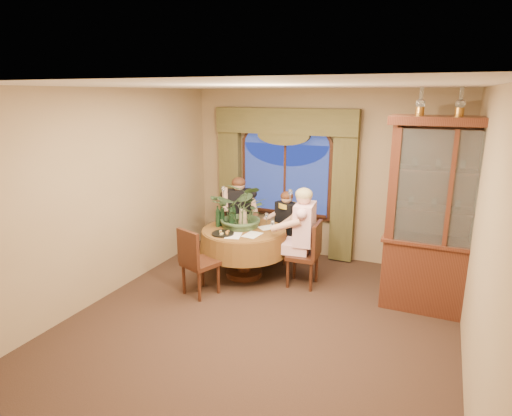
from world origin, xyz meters
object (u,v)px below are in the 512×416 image
at_px(chair_back, 235,228).
at_px(oil_lamp_right, 503,101).
at_px(person_scarf, 287,227).
at_px(oil_lamp_center, 461,101).
at_px(centerpiece_plant, 243,188).
at_px(wine_bottle_1, 234,214).
at_px(person_back, 239,217).
at_px(wine_bottle_2, 231,218).
at_px(oil_lamp_left, 421,101).
at_px(person_pink, 304,237).
at_px(olive_bowl, 246,228).
at_px(chair_back_right, 283,232).
at_px(wine_bottle_3, 222,215).
at_px(stoneware_vase, 243,218).
at_px(dining_table, 244,252).
at_px(china_cabinet, 447,218).
at_px(chair_front_left, 200,261).
at_px(chair_right, 303,254).

bearing_deg(chair_back, oil_lamp_right, 133.91).
bearing_deg(person_scarf, chair_back, 30.98).
distance_m(oil_lamp_center, chair_back, 3.98).
relative_size(chair_back, centerpiece_plant, 0.93).
distance_m(oil_lamp_right, wine_bottle_1, 3.84).
relative_size(person_back, wine_bottle_2, 4.19).
xyz_separation_m(oil_lamp_left, person_pink, (-1.41, 0.07, -1.91)).
relative_size(person_back, olive_bowl, 8.60).
relative_size(chair_back, olive_bowl, 5.97).
relative_size(oil_lamp_left, person_back, 0.25).
relative_size(oil_lamp_center, person_scarf, 0.28).
bearing_deg(olive_bowl, oil_lamp_center, 1.56).
bearing_deg(chair_back_right, centerpiece_plant, 83.24).
xyz_separation_m(olive_bowl, wine_bottle_3, (-0.42, 0.05, 0.14)).
relative_size(chair_back_right, person_scarf, 0.79).
relative_size(stoneware_vase, centerpiece_plant, 0.26).
relative_size(person_back, stoneware_vase, 5.10).
bearing_deg(olive_bowl, chair_back, 126.93).
bearing_deg(person_pink, dining_table, 90.00).
xyz_separation_m(dining_table, person_scarf, (0.41, 0.80, 0.23)).
xyz_separation_m(person_scarf, wine_bottle_3, (-0.78, -0.78, 0.31)).
relative_size(china_cabinet, chair_back, 2.57).
distance_m(dining_table, oil_lamp_left, 3.24).
height_order(oil_lamp_center, wine_bottle_3, oil_lamp_center).
relative_size(chair_back, chair_front_left, 1.00).
bearing_deg(chair_front_left, chair_right, 54.55).
relative_size(china_cabinet, olive_bowl, 15.35).
height_order(chair_front_left, person_scarf, person_scarf).
height_order(dining_table, person_scarf, person_scarf).
relative_size(oil_lamp_right, chair_right, 0.35).
bearing_deg(wine_bottle_3, person_pink, 4.00).
relative_size(person_pink, olive_bowl, 8.99).
bearing_deg(olive_bowl, chair_back_right, 73.08).
bearing_deg(centerpiece_plant, olive_bowl, -52.67).
relative_size(chair_right, centerpiece_plant, 0.93).
bearing_deg(oil_lamp_right, olive_bowl, -178.66).
bearing_deg(person_back, stoneware_vase, 90.13).
height_order(china_cabinet, chair_right, china_cabinet).
distance_m(oil_lamp_left, oil_lamp_right, 0.86).
height_order(chair_right, person_scarf, person_scarf).
height_order(centerpiece_plant, wine_bottle_1, centerpiece_plant).
distance_m(chair_front_left, stoneware_vase, 1.02).
bearing_deg(chair_back, chair_back_right, 152.78).
height_order(china_cabinet, person_scarf, china_cabinet).
bearing_deg(person_pink, chair_back_right, 31.71).
relative_size(dining_table, person_back, 0.98).
relative_size(person_pink, wine_bottle_2, 4.38).
distance_m(oil_lamp_right, centerpiece_plant, 3.49).
relative_size(china_cabinet, oil_lamp_left, 7.25).
bearing_deg(oil_lamp_right, china_cabinet, 180.00).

